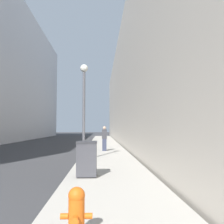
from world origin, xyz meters
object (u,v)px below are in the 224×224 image
at_px(pedestrian_on_sidewalk, 104,139).
at_px(lamppost, 84,102).
at_px(fire_hydrant, 76,211).
at_px(trash_bin, 87,158).

bearing_deg(pedestrian_on_sidewalk, lamppost, -102.57).
distance_m(fire_hydrant, pedestrian_on_sidewalk, 14.16).
distance_m(trash_bin, pedestrian_on_sidewalk, 9.42).
bearing_deg(fire_hydrant, trash_bin, 91.40).
bearing_deg(lamppost, pedestrian_on_sidewalk, 77.43).
xyz_separation_m(fire_hydrant, lamppost, (-0.53, 9.05, 2.62)).
relative_size(fire_hydrant, lamppost, 0.15).
bearing_deg(lamppost, fire_hydrant, -86.67).
height_order(trash_bin, pedestrian_on_sidewalk, pedestrian_on_sidewalk).
bearing_deg(fire_hydrant, lamppost, 93.33).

